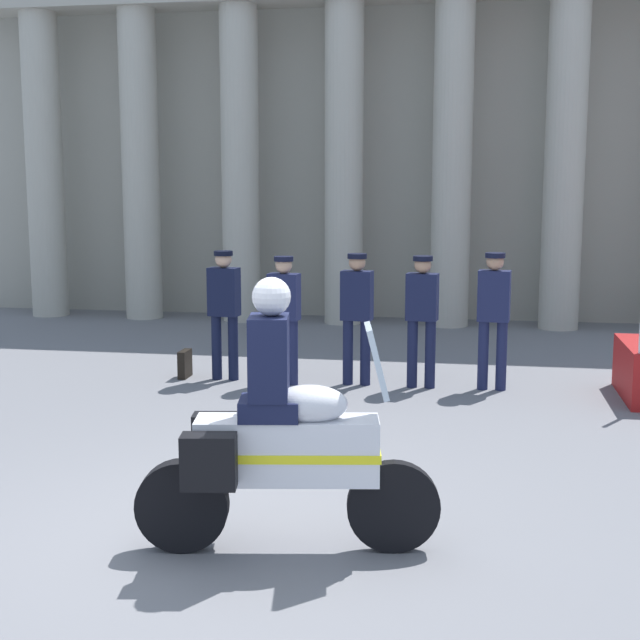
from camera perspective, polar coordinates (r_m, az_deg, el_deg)
name	(u,v)px	position (r m, az deg, el deg)	size (l,w,h in m)	color
ground_plane	(206,539)	(6.57, -7.36, -13.77)	(28.00, 28.00, 0.00)	slate
colonnade_backdrop	(348,124)	(16.49, 1.83, 12.45)	(14.76, 1.53, 7.08)	#A49F91
officer_in_row_0	(224,304)	(11.39, -6.17, 1.01)	(0.40, 0.26, 1.66)	black
officer_in_row_1	(284,309)	(11.06, -2.33, 0.68)	(0.40, 0.26, 1.62)	#191E42
officer_in_row_2	(357,308)	(11.04, 2.38, 0.77)	(0.40, 0.26, 1.65)	#141938
officer_in_row_3	(422,311)	(10.94, 6.56, 0.61)	(0.40, 0.26, 1.64)	#141938
officer_in_row_4	(494,310)	(10.96, 11.09, 0.66)	(0.40, 0.26, 1.68)	#191E42
motorcycle_with_rider	(277,439)	(6.07, -2.79, -7.65)	(2.08, 0.76, 1.90)	black
briefcase_on_ground	(185,364)	(11.71, -8.67, -2.81)	(0.10, 0.32, 0.36)	black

